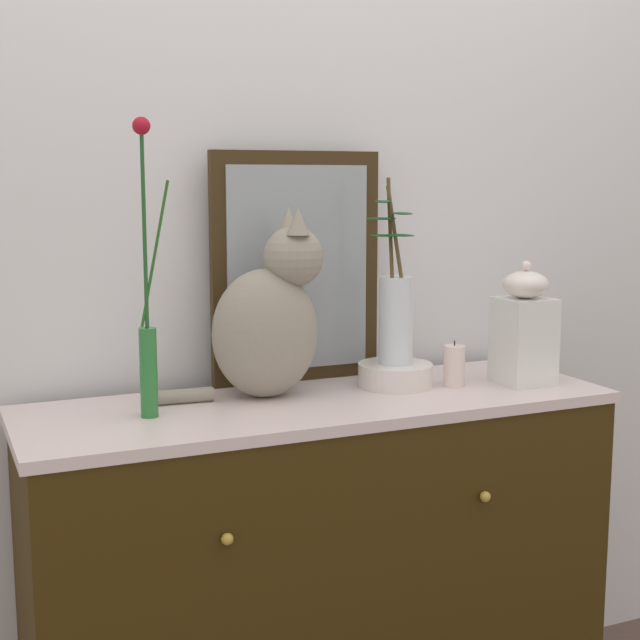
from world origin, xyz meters
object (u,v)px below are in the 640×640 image
at_px(cat_sitting, 270,318).
at_px(vase_slim_green, 148,325).
at_px(mirror_leaning, 297,268).
at_px(bowl_porcelain, 395,375).
at_px(candle_pillar, 454,366).
at_px(sideboard, 320,586).
at_px(vase_glass_clear, 396,313).
at_px(jar_lidded_porcelain, 524,329).

relative_size(cat_sitting, vase_slim_green, 0.70).
xyz_separation_m(mirror_leaning, bowl_porcelain, (0.19, -0.15, -0.25)).
xyz_separation_m(bowl_porcelain, candle_pillar, (0.13, -0.06, 0.02)).
relative_size(mirror_leaning, cat_sitting, 1.29).
height_order(sideboard, cat_sitting, cat_sitting).
xyz_separation_m(mirror_leaning, candle_pillar, (0.32, -0.21, -0.23)).
bearing_deg(sideboard, vase_glass_clear, 11.84).
bearing_deg(vase_glass_clear, vase_slim_green, -175.37).
distance_m(vase_slim_green, bowl_porcelain, 0.63).
bearing_deg(vase_glass_clear, cat_sitting, 176.15).
bearing_deg(cat_sitting, bowl_porcelain, -3.60).
bearing_deg(sideboard, bowl_porcelain, 12.06).
xyz_separation_m(jar_lidded_porcelain, candle_pillar, (-0.17, 0.04, -0.08)).
relative_size(vase_glass_clear, jar_lidded_porcelain, 1.47).
relative_size(vase_slim_green, jar_lidded_porcelain, 2.06).
bearing_deg(cat_sitting, jar_lidded_porcelain, -10.94).
height_order(mirror_leaning, candle_pillar, mirror_leaning).
distance_m(sideboard, bowl_porcelain, 0.53).
height_order(sideboard, candle_pillar, candle_pillar).
height_order(bowl_porcelain, candle_pillar, candle_pillar).
distance_m(vase_slim_green, vase_glass_clear, 0.60).
xyz_separation_m(sideboard, vase_glass_clear, (0.21, 0.05, 0.63)).
distance_m(mirror_leaning, vase_slim_green, 0.47).
xyz_separation_m(cat_sitting, candle_pillar, (0.44, -0.08, -0.13)).
distance_m(vase_slim_green, jar_lidded_porcelain, 0.90).
bearing_deg(vase_glass_clear, sideboard, -168.16).
xyz_separation_m(cat_sitting, vase_slim_green, (-0.29, -0.07, 0.01)).
distance_m(cat_sitting, candle_pillar, 0.47).
xyz_separation_m(vase_glass_clear, jar_lidded_porcelain, (0.30, -0.10, -0.04)).
xyz_separation_m(sideboard, vase_slim_green, (-0.39, -0.00, 0.64)).
bearing_deg(mirror_leaning, vase_slim_green, -153.83).
height_order(sideboard, vase_glass_clear, vase_glass_clear).
distance_m(vase_glass_clear, jar_lidded_porcelain, 0.32).
height_order(sideboard, vase_slim_green, vase_slim_green).
distance_m(cat_sitting, vase_slim_green, 0.30).
height_order(sideboard, jar_lidded_porcelain, jar_lidded_porcelain).
xyz_separation_m(sideboard, cat_sitting, (-0.09, 0.07, 0.63)).
height_order(vase_slim_green, vase_glass_clear, vase_slim_green).
bearing_deg(vase_slim_green, cat_sitting, 13.39).
height_order(vase_slim_green, bowl_porcelain, vase_slim_green).
relative_size(mirror_leaning, vase_glass_clear, 1.27).
distance_m(mirror_leaning, jar_lidded_porcelain, 0.57).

